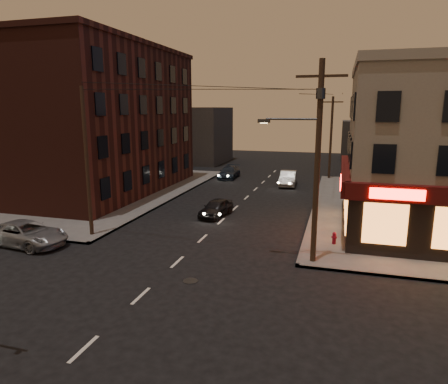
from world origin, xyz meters
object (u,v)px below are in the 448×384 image
at_px(suv_cross, 26,234).
at_px(fire_hydrant, 334,237).
at_px(sedan_far, 229,172).
at_px(sedan_mid, 288,178).
at_px(sedan_near, 216,208).

bearing_deg(suv_cross, fire_hydrant, -67.98).
height_order(suv_cross, sedan_far, suv_cross).
bearing_deg(sedan_mid, suv_cross, -121.34).
relative_size(sedan_near, fire_hydrant, 5.22).
bearing_deg(sedan_near, sedan_mid, 83.36).
height_order(sedan_near, fire_hydrant, sedan_near).
distance_m(sedan_near, fire_hydrant, 9.61).
height_order(sedan_near, sedan_mid, sedan_mid).
height_order(sedan_mid, fire_hydrant, sedan_mid).
relative_size(suv_cross, sedan_mid, 1.11).
bearing_deg(sedan_near, fire_hydrant, -19.36).
distance_m(sedan_mid, fire_hydrant, 18.76).
bearing_deg(sedan_far, fire_hydrant, -61.19).
bearing_deg(suv_cross, sedan_mid, -21.78).
relative_size(sedan_mid, sedan_far, 0.99).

